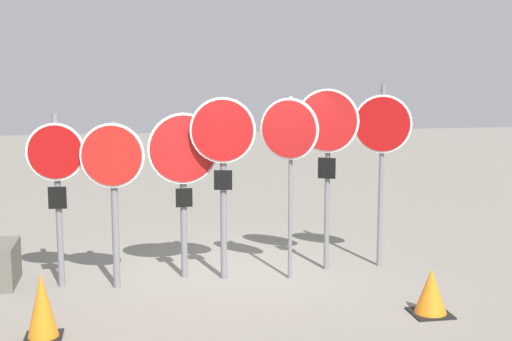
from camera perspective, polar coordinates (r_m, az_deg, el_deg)
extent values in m
plane|color=gray|center=(9.88, -2.06, -8.34)|extent=(40.00, 40.00, 0.00)
cylinder|color=slate|center=(9.47, -15.53, -2.42)|extent=(0.08, 0.08, 2.25)
cylinder|color=white|center=(9.30, -15.75, 1.44)|extent=(0.73, 0.07, 0.73)
cylinder|color=#AD0F0F|center=(9.28, -15.77, 1.43)|extent=(0.67, 0.07, 0.67)
cube|color=black|center=(9.39, -15.61, -2.12)|extent=(0.23, 0.04, 0.28)
cylinder|color=slate|center=(9.26, -11.23, -2.81)|extent=(0.09, 0.09, 2.15)
cylinder|color=white|center=(9.09, -11.44, 1.18)|extent=(0.81, 0.16, 0.82)
cylinder|color=red|center=(9.07, -11.46, 1.17)|extent=(0.75, 0.15, 0.76)
cylinder|color=slate|center=(9.60, -5.82, -2.44)|extent=(0.09, 0.09, 2.10)
cylinder|color=white|center=(9.42, -5.84, 1.76)|extent=(0.94, 0.08, 0.94)
cylinder|color=red|center=(9.40, -5.82, 1.74)|extent=(0.88, 0.08, 0.88)
cube|color=black|center=(9.52, -5.77, -2.17)|extent=(0.22, 0.04, 0.25)
cylinder|color=slate|center=(9.46, -2.62, -1.56)|extent=(0.09, 0.09, 2.43)
cylinder|color=white|center=(9.28, -2.68, 3.23)|extent=(0.85, 0.18, 0.86)
cylinder|color=red|center=(9.26, -2.69, 3.22)|extent=(0.79, 0.17, 0.80)
cube|color=black|center=(9.36, -2.65, -0.77)|extent=(0.24, 0.07, 0.26)
cylinder|color=slate|center=(9.46, 2.77, -1.49)|extent=(0.05, 0.05, 2.45)
cylinder|color=white|center=(9.30, 2.69, 3.34)|extent=(0.69, 0.48, 0.81)
cylinder|color=red|center=(9.29, 2.65, 3.33)|extent=(0.64, 0.44, 0.75)
cylinder|color=slate|center=(9.92, 5.72, -1.33)|extent=(0.07, 0.07, 2.35)
cylinder|color=white|center=(9.75, 5.74, 3.98)|extent=(0.79, 0.41, 0.87)
cylinder|color=red|center=(9.73, 5.72, 3.97)|extent=(0.74, 0.38, 0.81)
cube|color=black|center=(9.82, 5.68, 0.19)|extent=(0.23, 0.13, 0.29)
cylinder|color=slate|center=(10.18, 9.98, -0.50)|extent=(0.07, 0.07, 2.58)
cylinder|color=white|center=(10.04, 10.09, 3.68)|extent=(0.78, 0.29, 0.81)
cylinder|color=#AD0F0F|center=(10.02, 10.09, 3.67)|extent=(0.72, 0.27, 0.75)
cube|color=black|center=(8.66, 13.76, -11.03)|extent=(0.45, 0.45, 0.02)
cone|color=orange|center=(8.57, 13.83, -9.31)|extent=(0.38, 0.38, 0.53)
cube|color=black|center=(8.07, -16.63, -12.64)|extent=(0.39, 0.39, 0.02)
cone|color=orange|center=(7.95, -16.75, -10.24)|extent=(0.33, 0.33, 0.69)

